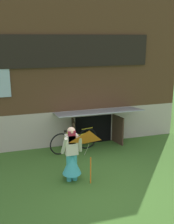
% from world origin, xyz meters
% --- Properties ---
extents(ground_plane, '(60.00, 60.00, 0.00)m').
position_xyz_m(ground_plane, '(0.00, 0.00, 0.00)').
color(ground_plane, '#386023').
extents(log_house, '(8.25, 6.40, 5.33)m').
position_xyz_m(log_house, '(0.00, 5.64, 2.67)').
color(log_house, '#ADA393').
rests_on(log_house, ground_plane).
extents(person, '(0.61, 0.52, 1.57)m').
position_xyz_m(person, '(-0.66, 0.49, 0.66)').
color(person, teal).
rests_on(person, ground_plane).
extents(kite, '(0.75, 0.69, 1.53)m').
position_xyz_m(kite, '(-0.30, 0.03, 1.25)').
color(kite, orange).
rests_on(kite, ground_plane).
extents(bicycle_yellow, '(1.77, 0.42, 0.82)m').
position_xyz_m(bicycle_yellow, '(-0.12, 2.39, 0.40)').
color(bicycle_yellow, black).
rests_on(bicycle_yellow, ground_plane).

